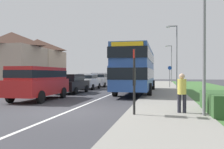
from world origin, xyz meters
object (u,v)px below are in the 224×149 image
(street_lamp_mid, at_px, (176,52))
(parked_van_red, at_px, (39,80))
(street_lamp_far, at_px, (171,61))
(parked_car_black, at_px, (72,83))
(double_decker_bus, at_px, (137,68))
(cycle_route_sign, at_px, (170,76))
(parked_car_white, at_px, (88,81))
(bus_stop_sign, at_px, (134,77))
(parked_car_silver, at_px, (100,79))
(pedestrian_at_stop, at_px, (182,91))

(street_lamp_mid, bearing_deg, parked_van_red, -126.00)
(street_lamp_far, bearing_deg, parked_car_black, -110.37)
(double_decker_bus, distance_m, street_lamp_far, 23.47)
(cycle_route_sign, relative_size, street_lamp_far, 0.38)
(parked_car_white, bearing_deg, parked_car_black, -87.98)
(double_decker_bus, bearing_deg, street_lamp_far, 81.18)
(street_lamp_mid, distance_m, street_lamp_far, 17.31)
(parked_car_black, height_order, bus_stop_sign, bus_stop_sign)
(parked_car_black, height_order, street_lamp_far, street_lamp_far)
(parked_car_black, height_order, parked_car_white, parked_car_white)
(parked_car_silver, relative_size, street_lamp_mid, 0.59)
(street_lamp_far, bearing_deg, pedestrian_at_stop, -91.18)
(parked_car_silver, bearing_deg, bus_stop_sign, -71.54)
(double_decker_bus, relative_size, street_lamp_far, 1.67)
(double_decker_bus, relative_size, bus_stop_sign, 4.25)
(parked_car_silver, distance_m, street_lamp_far, 17.28)
(double_decker_bus, distance_m, parked_van_red, 8.48)
(parked_car_white, xyz_separation_m, bus_stop_sign, (6.68, -15.09, 0.63))
(cycle_route_sign, bearing_deg, double_decker_bus, -110.93)
(double_decker_bus, height_order, parked_car_black, double_decker_bus)
(bus_stop_sign, bearing_deg, pedestrian_at_stop, 23.37)
(bus_stop_sign, relative_size, street_lamp_far, 0.39)
(parked_car_white, relative_size, parked_car_silver, 1.00)
(parked_car_white, xyz_separation_m, street_lamp_far, (9.16, 19.16, 2.93))
(cycle_route_sign, bearing_deg, parked_van_red, -120.56)
(cycle_route_sign, xyz_separation_m, street_lamp_mid, (0.55, -1.90, 2.47))
(parked_van_red, bearing_deg, double_decker_bus, 49.99)
(parked_car_black, height_order, pedestrian_at_stop, pedestrian_at_stop)
(parked_van_red, distance_m, parked_car_silver, 15.20)
(street_lamp_mid, bearing_deg, parked_car_white, -168.44)
(parked_car_white, xyz_separation_m, cycle_route_sign, (8.53, 3.75, 0.52))
(pedestrian_at_stop, bearing_deg, parked_car_white, 120.61)
(parked_car_silver, relative_size, bus_stop_sign, 1.52)
(parked_car_black, bearing_deg, parked_car_silver, 90.74)
(pedestrian_at_stop, distance_m, street_lamp_far, 33.60)
(street_lamp_mid, bearing_deg, pedestrian_at_stop, -92.15)
(bus_stop_sign, distance_m, street_lamp_mid, 17.27)
(parked_van_red, bearing_deg, cycle_route_sign, 59.44)
(parked_car_black, height_order, cycle_route_sign, cycle_route_sign)
(street_lamp_mid, bearing_deg, parked_car_black, -142.27)
(double_decker_bus, distance_m, cycle_route_sign, 8.30)
(double_decker_bus, distance_m, parked_car_white, 6.95)
(parked_car_silver, height_order, street_lamp_far, street_lamp_far)
(parked_van_red, relative_size, parked_car_black, 1.12)
(parked_car_black, bearing_deg, pedestrian_at_stop, -48.24)
(parked_car_black, height_order, street_lamp_mid, street_lamp_mid)
(double_decker_bus, relative_size, parked_van_red, 2.24)
(pedestrian_at_stop, relative_size, street_lamp_mid, 0.25)
(bus_stop_sign, bearing_deg, parked_car_silver, 108.46)
(parked_car_black, height_order, parked_car_silver, parked_car_silver)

